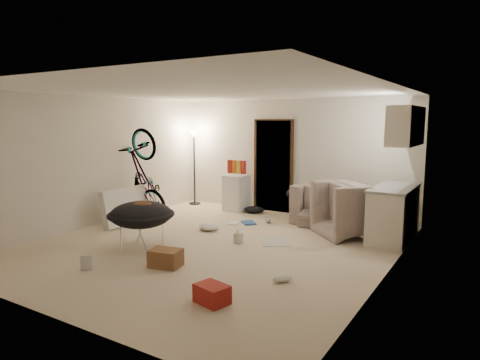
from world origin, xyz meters
The scene contains 37 objects.
floor centered at (0.00, 0.00, -0.01)m, with size 5.50×6.00×0.02m, color beige.
ceiling centered at (0.00, 0.00, 2.51)m, with size 5.50×6.00×0.02m, color white.
wall_back centered at (0.00, 3.01, 1.25)m, with size 5.50×0.02×2.50m, color silver.
wall_front centered at (0.00, -3.01, 1.25)m, with size 5.50×0.02×2.50m, color silver.
wall_left centered at (-2.76, 0.00, 1.25)m, with size 0.02×6.00×2.50m, color silver.
wall_right centered at (2.76, 0.00, 1.25)m, with size 0.02×6.00×2.50m, color silver.
doorway centered at (-0.40, 2.97, 1.02)m, with size 0.85×0.10×2.04m, color black.
door_trim centered at (-0.40, 2.94, 1.02)m, with size 0.97×0.04×2.10m, color #382313.
floor_lamp centered at (-2.40, 2.65, 1.31)m, with size 0.28×0.28×1.81m.
kitchen_counter centered at (2.43, 2.00, 0.44)m, with size 0.60×1.50×0.88m, color beige.
counter_top centered at (2.43, 2.00, 0.90)m, with size 0.64×1.54×0.04m, color gray.
kitchen_uppers centered at (2.56, 2.00, 1.95)m, with size 0.38×1.40×0.65m, color beige.
sofa centered at (1.41, 2.45, 0.29)m, with size 1.97×0.77×0.58m, color #3E463E.
armchair centered at (1.82, 1.94, 0.35)m, with size 1.08×0.94×0.70m, color #3E463E.
bicycle centered at (-2.30, 0.81, 0.50)m, with size 0.67×1.92×1.01m, color black.
book_asset centered at (-0.86, -1.92, 0.01)m, with size 0.15×0.21×0.02m, color maroon.
mini_fridge centered at (-1.13, 2.55, 0.41)m, with size 0.48×0.48×0.81m, color white.
snack_box_0 centered at (-1.30, 2.55, 1.00)m, with size 0.10×0.07×0.30m, color maroon.
snack_box_1 centered at (-1.18, 2.55, 1.00)m, with size 0.10×0.07×0.30m, color #BB5417.
snack_box_2 centered at (-1.06, 2.55, 1.00)m, with size 0.10×0.07×0.30m, color gold.
snack_box_3 centered at (-0.94, 2.55, 1.00)m, with size 0.10×0.07×0.30m, color maroon.
saucer_chair centered at (-0.90, -0.70, 0.45)m, with size 1.07×1.07×0.76m.
hoodie centered at (-0.85, -0.73, 0.66)m, with size 0.48×0.40×0.22m, color #472A18.
sofa_drape centered at (0.46, 2.45, 0.54)m, with size 0.56×0.46×0.28m, color black.
tv_box centered at (-2.30, 0.29, 0.37)m, with size 0.13×1.11×0.73m, color silver.
drink_case_a centered at (0.02, -1.18, 0.12)m, with size 0.43×0.31×0.25m, color brown.
drink_case_b centered at (1.28, -1.83, 0.11)m, with size 0.37×0.27×0.21m, color maroon.
juicer centered at (0.28, 0.35, 0.10)m, with size 0.18×0.18×0.25m.
newspaper centered at (0.78, 0.75, 0.00)m, with size 0.46×0.60×0.01m, color beige.
book_blue centered at (-0.26, 1.61, 0.02)m, with size 0.24×0.32×0.03m, color #2C529F.
book_white centered at (-0.51, 1.43, 0.01)m, with size 0.19×0.24×0.02m, color silver.
shoe_0 centered at (0.65, 2.55, 0.06)m, with size 0.30×0.12×0.11m, color #2C529F.
shoe_1 centered at (0.05, 1.87, 0.05)m, with size 0.26×0.11×0.10m, color slate.
shoe_3 centered at (-0.15, -0.85, 0.05)m, with size 0.29×0.12×0.11m, color slate.
shoe_4 centered at (1.68, -0.85, 0.05)m, with size 0.28×0.11×0.10m, color white.
clothes_lump_b centered at (-0.67, 2.55, 0.07)m, with size 0.45×0.39×0.14m, color black.
clothes_lump_c centered at (-0.64, 0.79, 0.06)m, with size 0.42×0.36×0.13m, color silver.
Camera 1 is at (3.94, -5.58, 2.05)m, focal length 32.00 mm.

